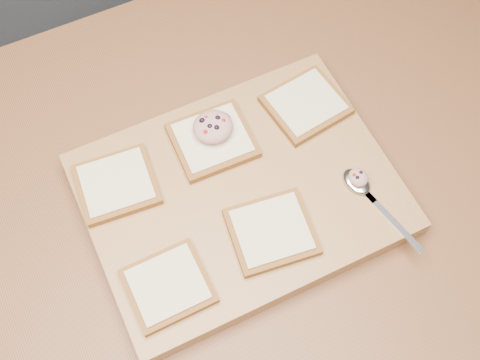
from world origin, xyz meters
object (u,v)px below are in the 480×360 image
Objects in this scene: bread_far_center at (213,140)px; tuna_salad_dollop at (213,127)px; cutting_board at (240,194)px; spoon at (362,187)px.

tuna_salad_dollop reaches higher than bread_far_center.
cutting_board is 0.18m from spoon.
bread_far_center is (-0.00, 0.09, 0.03)m from cutting_board.
spoon is at bearing -45.22° from bread_far_center.
cutting_board is 0.09m from bread_far_center.
bread_far_center is 0.23m from spoon.
cutting_board is 3.72× the size of bread_far_center.
tuna_salad_dollop is at bearing 58.50° from bread_far_center.
tuna_salad_dollop reaches higher than cutting_board.
bread_far_center is 0.74× the size of spoon.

